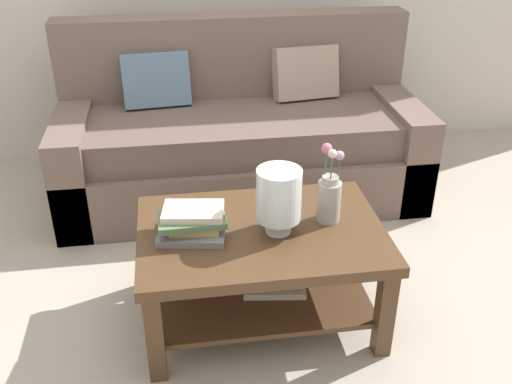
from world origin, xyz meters
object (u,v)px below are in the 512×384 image
(book_stack_main, at_px, (193,223))
(flower_pitcher, at_px, (329,196))
(glass_hurricane_vase, at_px, (279,196))
(couch, at_px, (240,138))
(coffee_table, at_px, (261,254))

(book_stack_main, relative_size, flower_pitcher, 0.87)
(glass_hurricane_vase, relative_size, flower_pitcher, 0.82)
(book_stack_main, xyz_separation_m, glass_hurricane_vase, (0.36, -0.03, 0.12))
(book_stack_main, bearing_deg, glass_hurricane_vase, -4.87)
(glass_hurricane_vase, xyz_separation_m, flower_pitcher, (0.23, 0.06, -0.05))
(couch, height_order, book_stack_main, couch)
(couch, height_order, glass_hurricane_vase, couch)
(couch, bearing_deg, flower_pitcher, -78.70)
(book_stack_main, bearing_deg, coffee_table, -0.41)
(glass_hurricane_vase, bearing_deg, book_stack_main, 175.13)
(coffee_table, distance_m, flower_pitcher, 0.40)
(couch, xyz_separation_m, coffee_table, (-0.06, -1.23, -0.02))
(coffee_table, distance_m, glass_hurricane_vase, 0.32)
(couch, xyz_separation_m, flower_pitcher, (0.24, -1.20, 0.24))
(flower_pitcher, bearing_deg, glass_hurricane_vase, -165.51)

